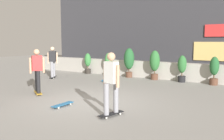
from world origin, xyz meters
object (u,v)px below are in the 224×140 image
object	(u,v)px
potted_plant_5	(214,69)
skateboard_aside	(105,80)
potted_plant_1	(108,63)
skater_by_wall_right	(111,81)
skateboard_near_camera	(63,104)
potted_plant_3	(155,63)
skater_far_left	(37,69)
skater_by_wall_left	(53,61)
potted_plant_4	(182,67)
potted_plant_0	(88,63)
potted_plant_2	(129,60)

from	to	relation	value
potted_plant_5	skateboard_aside	xyz separation A→B (m)	(-4.79, -1.81, -0.66)
potted_plant_1	skater_by_wall_right	distance (m)	7.85
potted_plant_5	skateboard_near_camera	size ratio (longest dim) A/B	1.62
skater_by_wall_right	skateboard_aside	size ratio (longest dim) A/B	2.08
potted_plant_3	skateboard_aside	xyz separation A→B (m)	(-1.89, -1.81, -0.82)
potted_plant_3	skater_by_wall_right	size ratio (longest dim) A/B	0.89
potted_plant_3	skater_far_left	size ratio (longest dim) A/B	0.89
skater_by_wall_left	skater_by_wall_right	xyz separation A→B (m)	(6.38, -3.99, 0.00)
potted_plant_3	potted_plant_4	distance (m)	1.44
potted_plant_0	potted_plant_2	distance (m)	2.91
potted_plant_4	skater_by_wall_right	distance (m)	6.49
skater_by_wall_left	skater_far_left	world-z (taller)	same
potted_plant_2	potted_plant_4	size ratio (longest dim) A/B	1.24
skater_by_wall_right	skateboard_aside	distance (m)	5.87
skater_far_left	skateboard_aside	xyz separation A→B (m)	(0.37, 3.89, -0.88)
potted_plant_2	potted_plant_1	bearing A→B (deg)	180.00
potted_plant_2	potted_plant_5	size ratio (longest dim) A/B	1.24
potted_plant_4	skateboard_near_camera	size ratio (longest dim) A/B	1.63
potted_plant_2	skateboard_aside	xyz separation A→B (m)	(-0.38, -1.81, -0.89)
skater_far_left	potted_plant_3	bearing A→B (deg)	68.43
potted_plant_5	skater_by_wall_left	bearing A→B (deg)	-162.17
skater_by_wall_right	potted_plant_5	bearing A→B (deg)	78.27
potted_plant_4	skater_by_wall_right	bearing A→B (deg)	-88.90
potted_plant_0	potted_plant_5	distance (m)	7.31
potted_plant_5	skater_by_wall_right	bearing A→B (deg)	-101.73
potted_plant_1	skater_by_wall_left	bearing A→B (deg)	-128.09
potted_plant_2	potted_plant_3	size ratio (longest dim) A/B	1.06
potted_plant_2	potted_plant_3	xyz separation A→B (m)	(1.51, -0.00, -0.07)
potted_plant_2	skateboard_near_camera	size ratio (longest dim) A/B	2.01
potted_plant_0	potted_plant_1	size ratio (longest dim) A/B	0.95
potted_plant_5	skateboard_aside	bearing A→B (deg)	-159.30
potted_plant_0	potted_plant_3	bearing A→B (deg)	-0.00
potted_plant_3	potted_plant_2	bearing A→B (deg)	180.00
potted_plant_0	skateboard_aside	size ratio (longest dim) A/B	1.54
potted_plant_1	skateboard_aside	size ratio (longest dim) A/B	1.61
potted_plant_0	potted_plant_5	world-z (taller)	potted_plant_5
potted_plant_3	skater_far_left	xyz separation A→B (m)	(-2.25, -5.70, 0.06)
potted_plant_1	potted_plant_4	bearing A→B (deg)	-0.00
potted_plant_5	skater_by_wall_right	xyz separation A→B (m)	(-1.35, -6.48, 0.22)
skater_far_left	skateboard_aside	distance (m)	4.00
potted_plant_2	skater_far_left	size ratio (longest dim) A/B	0.95
potted_plant_1	skater_far_left	size ratio (longest dim) A/B	0.78
potted_plant_0	skater_far_left	bearing A→B (deg)	-69.28
potted_plant_2	potted_plant_4	distance (m)	2.95
potted_plant_0	potted_plant_4	size ratio (longest dim) A/B	0.96
skateboard_near_camera	skater_by_wall_right	bearing A→B (deg)	-0.47
potted_plant_1	skater_by_wall_left	distance (m)	3.17
skateboard_aside	skater_far_left	bearing A→B (deg)	-95.37
skater_far_left	skateboard_aside	world-z (taller)	skater_far_left
potted_plant_3	skater_far_left	distance (m)	6.13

